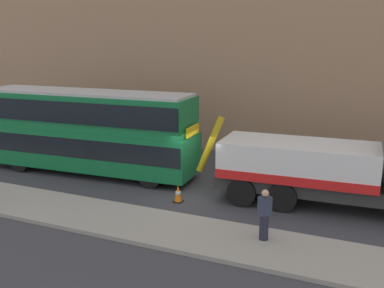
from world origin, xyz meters
The scene contains 7 objects.
ground_plane centered at (0.00, 0.00, 0.00)m, with size 120.00×120.00×0.00m, color #38383D.
near_kerb centered at (0.00, -4.20, 0.07)m, with size 60.00×2.80×0.15m, color gray.
building_facade centered at (0.00, 7.80, 8.07)m, with size 60.00×1.50×16.00m.
recovery_tow_truck centered at (5.77, 0.50, 1.76)m, with size 10.21×3.13×3.67m.
double_decker_bus centered at (-6.29, 0.48, 2.23)m, with size 11.14×3.15×4.06m.
pedestrian_bystander centered at (3.77, -3.76, 0.99)m, with size 0.47×0.46×1.71m.
traffic_cone_near_bus centered at (-0.45, -1.44, 0.34)m, with size 0.36×0.36×0.72m.
Camera 1 is at (7.21, -17.29, 6.67)m, focal length 42.58 mm.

